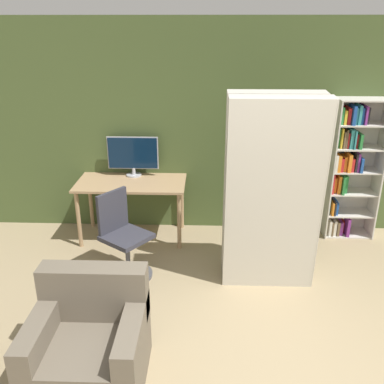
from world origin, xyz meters
TOP-DOWN VIEW (x-y plane):
  - wall_back at (0.00, 3.12)m, footprint 8.00×0.06m
  - desk at (-1.47, 2.74)m, footprint 1.36×0.70m
  - monitor at (-1.46, 2.97)m, footprint 0.65×0.20m
  - office_chair at (-1.41, 1.83)m, footprint 0.62×0.62m
  - bookshelf at (1.27, 2.94)m, footprint 0.62×0.35m
  - mattress_near at (0.14, 1.66)m, footprint 0.95×0.34m
  - mattress_far at (0.14, 1.95)m, footprint 0.95×0.32m
  - armchair at (-1.40, 0.35)m, footprint 0.85×0.80m

SIDE VIEW (x-z plane):
  - armchair at x=-1.40m, z-range -0.11..0.74m
  - office_chair at x=-1.41m, z-range -0.08..0.87m
  - desk at x=-1.47m, z-range 0.29..1.05m
  - bookshelf at x=1.27m, z-range 0.03..1.81m
  - mattress_far at x=0.14m, z-range 0.00..2.02m
  - mattress_near at x=0.14m, z-range 0.00..2.02m
  - monitor at x=-1.46m, z-range 0.79..1.31m
  - wall_back at x=0.00m, z-range 0.00..2.70m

